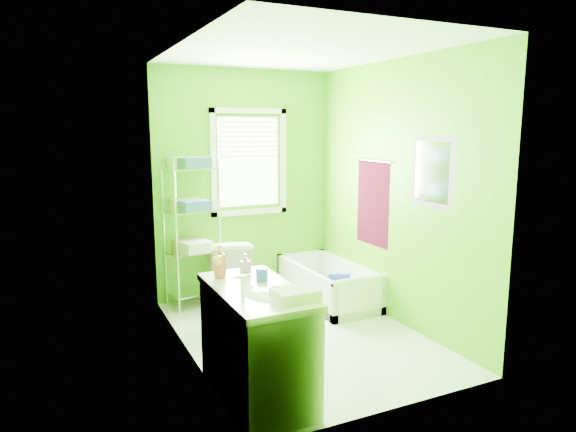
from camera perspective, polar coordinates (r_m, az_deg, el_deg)
name	(u,v)px	position (r m, az deg, el deg)	size (l,w,h in m)	color
ground	(300,334)	(5.00, 1.32, -13.02)	(2.90, 2.90, 0.00)	silver
room_envelope	(301,172)	(4.63, 1.40, 4.92)	(2.14, 2.94, 2.62)	#469E07
window	(249,157)	(5.95, -4.37, 6.61)	(0.92, 0.05, 1.22)	white
door	(227,272)	(3.42, -6.75, -6.19)	(0.09, 0.80, 2.00)	white
right_wall_decor	(395,191)	(5.18, 11.78, 2.71)	(0.04, 1.48, 1.17)	#3D0718
bathtub	(328,288)	(5.89, 4.52, -8.03)	(0.64, 1.38, 0.45)	white
toilet	(231,273)	(5.63, -6.33, -6.28)	(0.43, 0.76, 0.78)	white
vanity	(257,339)	(3.80, -3.44, -13.50)	(0.57, 1.09, 1.07)	white
wire_shelf_unit	(192,216)	(5.65, -10.57, 0.00)	(0.60, 0.49, 1.63)	silver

